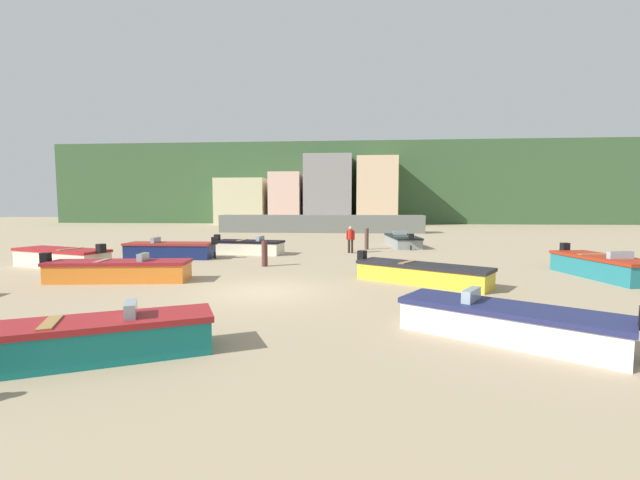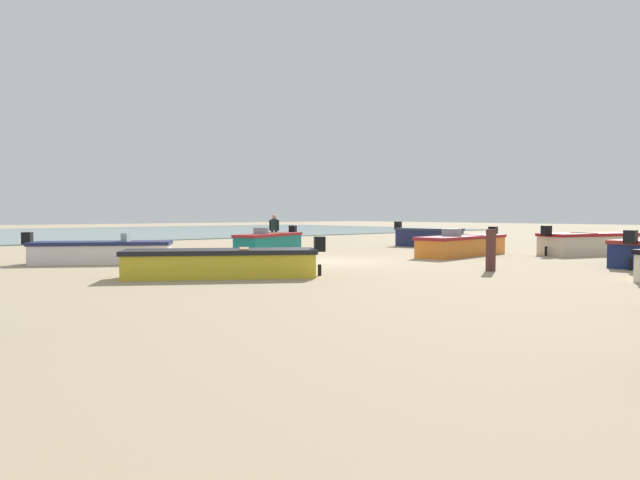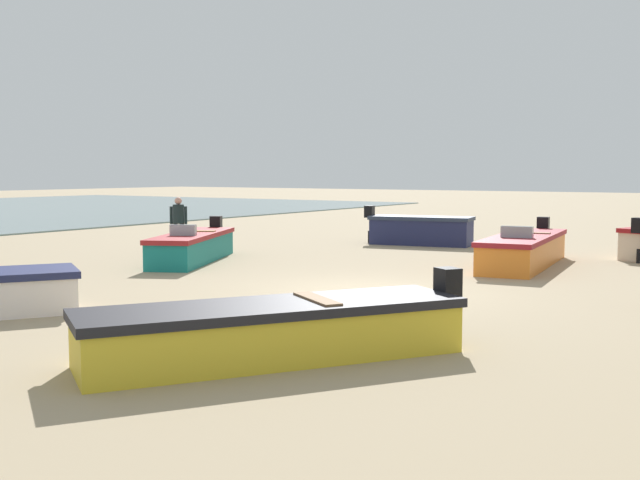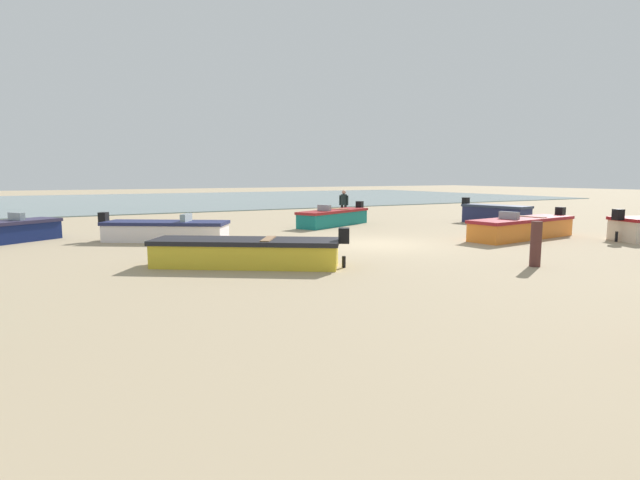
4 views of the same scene
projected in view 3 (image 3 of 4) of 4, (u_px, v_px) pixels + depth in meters
ground_plane at (362, 291)px, 15.44m from camera, size 160.00×160.00×0.00m
boat_navy_1 at (421, 230)px, 25.28m from camera, size 1.76×3.68×1.26m
boat_teal_2 at (193, 247)px, 20.52m from camera, size 4.67×3.02×1.08m
boat_yellow_7 at (275, 331)px, 9.80m from camera, size 4.88×3.84×1.05m
boat_orange_8 at (524, 250)px, 19.59m from camera, size 5.50×1.97×1.11m
beach_walker_distant at (179, 219)px, 23.50m from camera, size 0.48×0.48×1.62m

